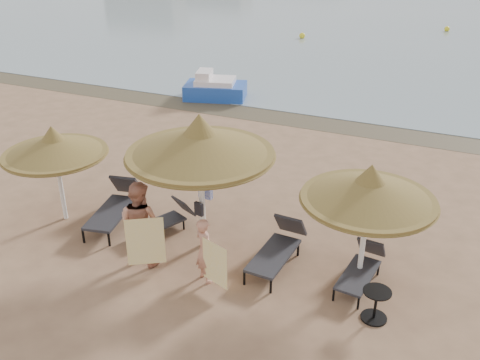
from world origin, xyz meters
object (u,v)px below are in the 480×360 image
object	(u,v)px
lounger_near_right	(279,246)
side_table	(375,306)
palapa_center	(200,143)
person_left	(139,216)
palapa_left	(54,146)
lounger_far_left	(116,205)
lounger_far_right	(362,267)
pedal_boat	(215,88)
person_right	(204,245)
lounger_near_left	(166,219)
palapa_right	(369,190)

from	to	relation	value
lounger_near_right	side_table	distance (m)	2.50
palapa_center	person_left	xyz separation A→B (m)	(-0.95, -1.05, -1.43)
palapa_left	lounger_far_left	size ratio (longest dim) A/B	1.12
lounger_far_right	person_left	world-z (taller)	person_left
lounger_near_right	pedal_boat	xyz separation A→B (m)	(-6.39, 9.91, 0.03)
person_left	person_right	size ratio (longest dim) A/B	1.31
person_left	pedal_boat	xyz separation A→B (m)	(-3.64, 11.03, -0.68)
side_table	lounger_near_left	bearing A→B (deg)	167.50
lounger_near_left	person_left	world-z (taller)	person_left
lounger_far_left	palapa_right	bearing A→B (deg)	-11.57
lounger_near_left	person_left	xyz separation A→B (m)	(0.15, -1.26, 0.78)
lounger_near_right	lounger_far_right	world-z (taller)	lounger_near_right
pedal_boat	lounger_near_left	bearing A→B (deg)	-86.13
lounger_near_left	lounger_far_right	size ratio (longest dim) A/B	0.97
lounger_far_left	side_table	size ratio (longest dim) A/B	3.45
palapa_left	side_table	size ratio (longest dim) A/B	3.87
palapa_center	pedal_boat	world-z (taller)	palapa_center
palapa_center	palapa_right	bearing A→B (deg)	2.24
lounger_near_left	lounger_near_right	size ratio (longest dim) A/B	0.83
lounger_near_right	side_table	bearing A→B (deg)	-20.44
palapa_left	lounger_far_right	distance (m)	7.50
pedal_boat	lounger_near_right	bearing A→B (deg)	-72.95
lounger_near_right	person_left	bearing A→B (deg)	-154.33
person_right	palapa_center	bearing A→B (deg)	-28.29
side_table	person_left	world-z (taller)	person_left
person_right	lounger_near_left	bearing A→B (deg)	-5.00
side_table	person_right	size ratio (longest dim) A/B	0.38
palapa_left	person_left	size ratio (longest dim) A/B	1.12
pedal_boat	palapa_right	bearing A→B (deg)	-66.15
lounger_far_right	person_left	xyz separation A→B (m)	(-4.55, -1.18, 0.77)
lounger_far_left	lounger_near_left	xyz separation A→B (m)	(1.39, 0.05, -0.10)
lounger_near_left	side_table	distance (m)	5.31
lounger_far_right	side_table	xyz separation A→B (m)	(0.48, -1.07, -0.04)
palapa_left	person_left	xyz separation A→B (m)	(2.76, -0.75, -0.85)
palapa_left	palapa_center	bearing A→B (deg)	4.60
palapa_left	palapa_right	xyz separation A→B (m)	(7.27, 0.44, 0.15)
palapa_left	lounger_near_right	xyz separation A→B (m)	(5.52, 0.37, -1.56)
side_table	lounger_far_left	bearing A→B (deg)	170.50
person_right	side_table	bearing A→B (deg)	-144.09
lounger_far_right	person_right	bearing A→B (deg)	-150.26
lounger_far_left	person_right	xyz separation A→B (m)	(3.13, -1.29, 0.42)
person_left	side_table	bearing A→B (deg)	-175.95
lounger_near_left	person_left	distance (m)	1.49
palapa_center	person_right	distance (m)	2.13
palapa_right	side_table	size ratio (longest dim) A/B	4.16
lounger_far_left	side_table	distance (m)	6.67
lounger_near_right	lounger_far_left	bearing A→B (deg)	-177.68
lounger_far_right	lounger_near_right	bearing A→B (deg)	-171.43
palapa_left	palapa_right	distance (m)	7.29
person_right	palapa_left	bearing A→B (deg)	21.80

